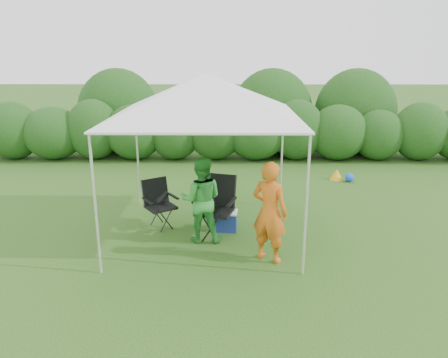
{
  "coord_description": "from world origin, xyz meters",
  "views": [
    {
      "loc": [
        0.4,
        -6.81,
        3.21
      ],
      "look_at": [
        0.32,
        0.4,
        1.05
      ],
      "focal_mm": 35.0,
      "sensor_mm": 36.0,
      "label": 1
    }
  ],
  "objects_px": {
    "chair_right": "(216,202)",
    "chair_left": "(159,200)",
    "canopy": "(205,96)",
    "man": "(270,212)",
    "cooler": "(225,221)",
    "woman": "(201,200)"
  },
  "relations": [
    {
      "from": "chair_right",
      "to": "chair_left",
      "type": "bearing_deg",
      "value": 175.58
    },
    {
      "from": "canopy",
      "to": "man",
      "type": "distance_m",
      "value": 2.21
    },
    {
      "from": "canopy",
      "to": "man",
      "type": "height_order",
      "value": "canopy"
    },
    {
      "from": "chair_right",
      "to": "chair_left",
      "type": "distance_m",
      "value": 1.16
    },
    {
      "from": "canopy",
      "to": "chair_right",
      "type": "xyz_separation_m",
      "value": [
        0.18,
        -0.07,
        -1.85
      ]
    },
    {
      "from": "chair_right",
      "to": "cooler",
      "type": "relative_size",
      "value": 2.34
    },
    {
      "from": "canopy",
      "to": "cooler",
      "type": "height_order",
      "value": "canopy"
    },
    {
      "from": "canopy",
      "to": "cooler",
      "type": "distance_m",
      "value": 2.31
    },
    {
      "from": "canopy",
      "to": "chair_left",
      "type": "distance_m",
      "value": 2.18
    },
    {
      "from": "chair_right",
      "to": "cooler",
      "type": "distance_m",
      "value": 0.5
    },
    {
      "from": "man",
      "to": "cooler",
      "type": "distance_m",
      "value": 1.49
    },
    {
      "from": "chair_left",
      "to": "man",
      "type": "bearing_deg",
      "value": -69.64
    },
    {
      "from": "canopy",
      "to": "chair_right",
      "type": "bearing_deg",
      "value": -20.75
    },
    {
      "from": "chair_left",
      "to": "cooler",
      "type": "height_order",
      "value": "chair_left"
    },
    {
      "from": "canopy",
      "to": "chair_left",
      "type": "bearing_deg",
      "value": 160.1
    },
    {
      "from": "canopy",
      "to": "woman",
      "type": "distance_m",
      "value": 1.75
    },
    {
      "from": "man",
      "to": "woman",
      "type": "bearing_deg",
      "value": -0.42
    },
    {
      "from": "chair_right",
      "to": "man",
      "type": "bearing_deg",
      "value": -33.23
    },
    {
      "from": "chair_right",
      "to": "woman",
      "type": "xyz_separation_m",
      "value": [
        -0.25,
        -0.25,
        0.13
      ]
    },
    {
      "from": "woman",
      "to": "cooler",
      "type": "xyz_separation_m",
      "value": [
        0.41,
        0.44,
        -0.56
      ]
    },
    {
      "from": "chair_right",
      "to": "woman",
      "type": "bearing_deg",
      "value": -119.31
    },
    {
      "from": "chair_right",
      "to": "chair_left",
      "type": "relative_size",
      "value": 1.21
    }
  ]
}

